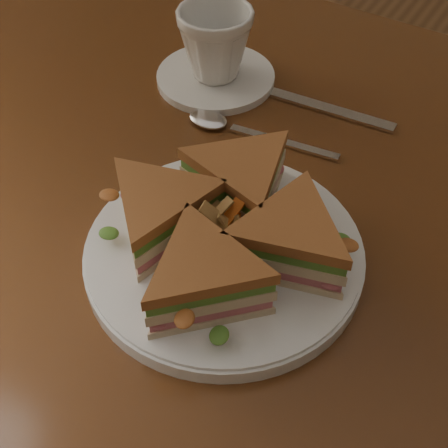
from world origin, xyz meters
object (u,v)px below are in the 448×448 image
at_px(knife, 303,102).
at_px(coffee_cup, 215,44).
at_px(plate, 224,254).
at_px(saucer, 216,77).
at_px(table, 291,260).
at_px(sandwich_wedges, 224,228).
at_px(spoon, 226,125).

distance_m(knife, coffee_cup, 0.13).
height_order(plate, saucer, plate).
bearing_deg(coffee_cup, saucer, -7.55).
height_order(table, knife, knife).
distance_m(sandwich_wedges, coffee_cup, 0.30).
bearing_deg(spoon, table, -33.34).
bearing_deg(plate, sandwich_wedges, 0.00).
bearing_deg(saucer, coffee_cup, 180.00).
relative_size(plate, sandwich_wedges, 0.96).
bearing_deg(spoon, knife, 51.20).
xyz_separation_m(plate, coffee_cup, (-0.16, 0.25, 0.05)).
bearing_deg(coffee_cup, spoon, -58.35).
bearing_deg(sandwich_wedges, saucer, 123.60).
distance_m(table, coffee_cup, 0.28).
height_order(knife, saucer, saucer).
distance_m(plate, saucer, 0.30).
bearing_deg(plate, knife, 100.14).
distance_m(plate, sandwich_wedges, 0.04).
distance_m(saucer, coffee_cup, 0.05).
xyz_separation_m(knife, saucer, (-0.12, -0.02, 0.00)).
height_order(sandwich_wedges, saucer, sandwich_wedges).
height_order(spoon, saucer, same).
distance_m(table, spoon, 0.17).
bearing_deg(coffee_cup, table, -43.76).
xyz_separation_m(saucer, coffee_cup, (-0.00, 0.00, 0.05)).
distance_m(table, saucer, 0.25).
xyz_separation_m(spoon, coffee_cup, (-0.06, 0.08, 0.05)).
xyz_separation_m(knife, coffee_cup, (-0.12, -0.02, 0.05)).
bearing_deg(table, sandwich_wedges, -102.12).
xyz_separation_m(table, coffee_cup, (-0.19, 0.14, 0.15)).
relative_size(plate, spoon, 1.43).
bearing_deg(spoon, sandwich_wedges, -66.30).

